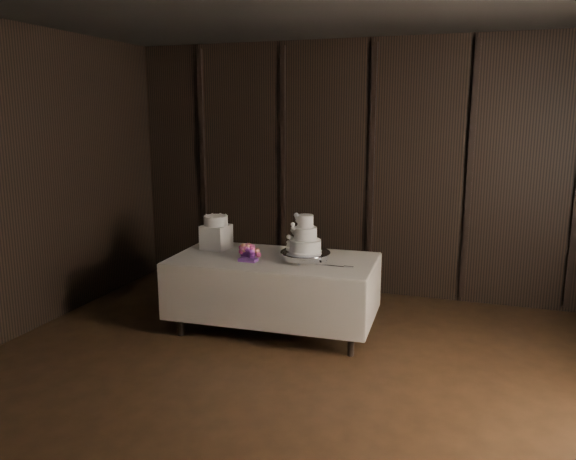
# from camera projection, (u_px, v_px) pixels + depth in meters

# --- Properties ---
(room) EXTENTS (6.08, 7.08, 3.08)m
(room) POSITION_uv_depth(u_px,v_px,m) (266.00, 225.00, 3.36)
(room) COLOR black
(room) RESTS_ON ground
(display_table) EXTENTS (2.03, 1.12, 0.76)m
(display_table) POSITION_uv_depth(u_px,v_px,m) (274.00, 291.00, 5.59)
(display_table) COLOR beige
(display_table) RESTS_ON ground
(cake_stand) EXTENTS (0.49, 0.49, 0.09)m
(cake_stand) POSITION_uv_depth(u_px,v_px,m) (305.00, 256.00, 5.39)
(cake_stand) COLOR silver
(cake_stand) RESTS_ON display_table
(wedding_cake) EXTENTS (0.34, 0.30, 0.36)m
(wedding_cake) POSITION_uv_depth(u_px,v_px,m) (302.00, 238.00, 5.35)
(wedding_cake) COLOR white
(wedding_cake) RESTS_ON cake_stand
(bouquet) EXTENTS (0.29, 0.39, 0.18)m
(bouquet) POSITION_uv_depth(u_px,v_px,m) (248.00, 252.00, 5.50)
(bouquet) COLOR #B34A78
(bouquet) RESTS_ON display_table
(box_pedestal) EXTENTS (0.29, 0.29, 0.25)m
(box_pedestal) POSITION_uv_depth(u_px,v_px,m) (216.00, 237.00, 5.88)
(box_pedestal) COLOR white
(box_pedestal) RESTS_ON display_table
(small_cake) EXTENTS (0.26, 0.26, 0.10)m
(small_cake) POSITION_uv_depth(u_px,v_px,m) (216.00, 220.00, 5.84)
(small_cake) COLOR white
(small_cake) RESTS_ON box_pedestal
(cake_knife) EXTENTS (0.37, 0.03, 0.01)m
(cake_knife) POSITION_uv_depth(u_px,v_px,m) (329.00, 266.00, 5.22)
(cake_knife) COLOR silver
(cake_knife) RESTS_ON display_table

